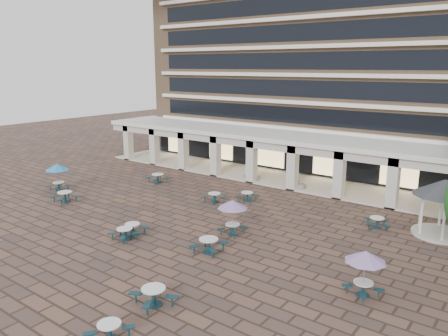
{
  "coord_description": "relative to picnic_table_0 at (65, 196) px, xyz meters",
  "views": [
    {
      "loc": [
        19.33,
        -20.48,
        10.55
      ],
      "look_at": [
        1.74,
        3.0,
        3.65
      ],
      "focal_mm": 35.0,
      "sensor_mm": 36.0,
      "label": 1
    }
  ],
  "objects": [
    {
      "name": "ground",
      "position": [
        10.61,
        1.55,
        -0.5
      ],
      "size": [
        120.0,
        120.0,
        0.0
      ],
      "primitive_type": "plane",
      "color": "brown",
      "rests_on": "ground"
    },
    {
      "name": "apartment_building",
      "position": [
        10.61,
        27.02,
        12.1
      ],
      "size": [
        40.0,
        15.5,
        25.2
      ],
      "color": "#937253",
      "rests_on": "ground"
    },
    {
      "name": "retail_arcade",
      "position": [
        10.61,
        16.35,
        2.5
      ],
      "size": [
        42.0,
        6.6,
        4.4
      ],
      "color": "white",
      "rests_on": "ground"
    },
    {
      "name": "picnic_table_0",
      "position": [
        0.0,
        0.0,
        0.0
      ],
      "size": [
        2.0,
        2.0,
        0.83
      ],
      "rotation": [
        0.0,
        0.0,
        -0.11
      ],
      "color": "#13333B",
      "rests_on": "ground"
    },
    {
      "name": "picnic_table_1",
      "position": [
        9.51,
        -1.43,
        -0.06
      ],
      "size": [
        1.75,
        1.75,
        0.73
      ],
      "rotation": [
        0.0,
        0.0,
        0.1
      ],
      "color": "#13333B",
      "rests_on": "ground"
    },
    {
      "name": "picnic_table_2",
      "position": [
        16.73,
        -6.59,
        0.0
      ],
      "size": [
        2.22,
        2.22,
        0.83
      ],
      "rotation": [
        0.0,
        0.0,
        -0.32
      ],
      "color": "#13333B",
      "rests_on": "ground"
    },
    {
      "name": "picnic_table_3",
      "position": [
        17.21,
        -9.45,
        -0.07
      ],
      "size": [
        1.77,
        1.77,
        0.72
      ],
      "rotation": [
        0.0,
        0.0,
        0.15
      ],
      "color": "#13333B",
      "rests_on": "ground"
    },
    {
      "name": "picnic_table_4",
      "position": [
        -3.39,
        1.65,
        1.48
      ],
      "size": [
        2.01,
        2.01,
        2.33
      ],
      "rotation": [
        0.0,
        0.0,
        -0.02
      ],
      "color": "#13333B",
      "rests_on": "ground"
    },
    {
      "name": "picnic_table_5",
      "position": [
        9.77,
        -2.29,
        -0.06
      ],
      "size": [
        1.72,
        1.72,
        0.74
      ],
      "rotation": [
        0.0,
        0.0,
        -0.06
      ],
      "color": "#13333B",
      "rests_on": "ground"
    },
    {
      "name": "picnic_table_6",
      "position": [
        14.63,
        2.41,
        1.44
      ],
      "size": [
        1.98,
        1.98,
        2.28
      ],
      "rotation": [
        0.0,
        0.0,
        0.04
      ],
      "color": "#13333B",
      "rests_on": "ground"
    },
    {
      "name": "picnic_table_7",
      "position": [
        15.14,
        -0.65,
        0.01
      ],
      "size": [
        2.08,
        2.08,
        0.84
      ],
      "rotation": [
        0.0,
        0.0,
        0.15
      ],
      "color": "#13333B",
      "rests_on": "ground"
    },
    {
      "name": "picnic_table_8",
      "position": [
        1.68,
        8.59,
        -0.01
      ],
      "size": [
        2.14,
        2.14,
        0.82
      ],
      "rotation": [
        0.0,
        0.0,
        -0.27
      ],
      "color": "#13333B",
      "rests_on": "ground"
    },
    {
      "name": "picnic_table_9",
      "position": [
        11.38,
        8.91,
        -0.07
      ],
      "size": [
        1.76,
        1.76,
        0.72
      ],
      "rotation": [
        0.0,
        0.0,
        0.13
      ],
      "color": "#13333B",
      "rests_on": "ground"
    },
    {
      "name": "picnic_table_10",
      "position": [
        9.51,
        7.06,
        -0.05
      ],
      "size": [
        1.92,
        1.92,
        0.74
      ],
      "rotation": [
        0.0,
        0.0,
        -0.24
      ],
      "color": "#13333B",
      "rests_on": "ground"
    },
    {
      "name": "picnic_table_11",
      "position": [
        24.0,
        -0.11,
        1.4
      ],
      "size": [
        1.93,
        1.93,
        2.23
      ],
      "rotation": [
        0.0,
        0.0,
        -0.43
      ],
      "color": "#13333B",
      "rests_on": "ground"
    },
    {
      "name": "picnic_table_13",
      "position": [
        21.64,
        9.15,
        -0.07
      ],
      "size": [
        1.96,
        1.96,
        0.72
      ],
      "rotation": [
        0.0,
        0.0,
        0.4
      ],
      "color": "#13333B",
      "rests_on": "ground"
    },
    {
      "name": "gazebo",
      "position": [
        25.31,
        10.3,
        2.24
      ],
      "size": [
        3.9,
        3.9,
        3.63
      ],
      "rotation": [
        0.0,
        0.0,
        -0.27
      ],
      "color": "beige",
      "rests_on": "ground"
    },
    {
      "name": "planter_left",
      "position": [
        8.19,
        14.45,
        -0.04
      ],
      "size": [
        1.5,
        0.66,
        1.2
      ],
      "color": "gray",
      "rests_on": "ground"
    },
    {
      "name": "planter_right",
      "position": [
        12.96,
        14.45,
        -0.03
      ],
      "size": [
        1.5,
        0.75,
        1.21
      ],
      "color": "gray",
      "rests_on": "ground"
    }
  ]
}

